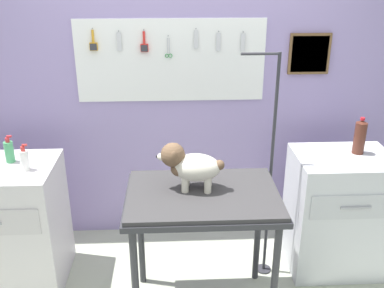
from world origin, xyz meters
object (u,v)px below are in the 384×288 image
at_px(grooming_table, 203,206).
at_px(dog, 189,165).
at_px(cabinet_right, 337,212).
at_px(soda_bottle, 360,137).
at_px(counter_left, 3,225).
at_px(grooming_arm, 269,179).
at_px(detangler_spray, 9,151).

xyz_separation_m(grooming_table, dog, (-0.08, 0.05, 0.25)).
relative_size(cabinet_right, soda_bottle, 3.39).
relative_size(dog, soda_bottle, 1.54).
height_order(counter_left, cabinet_right, counter_left).
height_order(grooming_arm, cabinet_right, grooming_arm).
bearing_deg(soda_bottle, counter_left, -177.32).
relative_size(detangler_spray, soda_bottle, 0.72).
bearing_deg(grooming_arm, dog, -152.47).
relative_size(grooming_arm, soda_bottle, 6.19).
distance_m(grooming_table, detangler_spray, 1.34).
bearing_deg(detangler_spray, soda_bottle, 1.10).
distance_m(dog, detangler_spray, 1.24).
xyz_separation_m(cabinet_right, soda_bottle, (0.10, 0.05, 0.57)).
relative_size(counter_left, soda_bottle, 3.41).
xyz_separation_m(grooming_table, cabinet_right, (1.02, 0.41, -0.32)).
distance_m(cabinet_right, detangler_spray, 2.34).
bearing_deg(detangler_spray, dog, -16.95).
relative_size(dog, counter_left, 0.45).
bearing_deg(grooming_table, soda_bottle, 22.27).
relative_size(grooming_table, grooming_arm, 0.57).
xyz_separation_m(dog, detangler_spray, (-1.18, 0.36, -0.04)).
xyz_separation_m(counter_left, cabinet_right, (2.38, 0.07, -0.00)).
height_order(grooming_table, cabinet_right, cabinet_right).
bearing_deg(detangler_spray, counter_left, -144.73).
bearing_deg(grooming_table, cabinet_right, 21.84).
bearing_deg(detangler_spray, grooming_table, -18.18).
xyz_separation_m(grooming_arm, detangler_spray, (-1.74, 0.07, 0.21)).
height_order(grooming_arm, soda_bottle, grooming_arm).
relative_size(counter_left, cabinet_right, 1.01).
xyz_separation_m(counter_left, detangler_spray, (0.10, 0.07, 0.53)).
bearing_deg(cabinet_right, counter_left, -178.43).
distance_m(counter_left, soda_bottle, 2.55).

